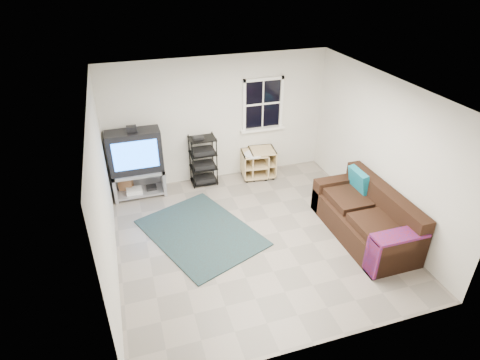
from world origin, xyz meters
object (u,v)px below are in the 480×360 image
object	(u,v)px
tv_unit	(136,158)
sofa	(366,218)
side_table_right	(254,162)
side_table_left	(262,161)
av_rack	(203,163)

from	to	relation	value
tv_unit	sofa	bearing A→B (deg)	-35.06
sofa	side_table_right	bearing A→B (deg)	114.39
side_table_right	sofa	distance (m)	2.79
side_table_left	side_table_right	world-z (taller)	side_table_left
side_table_right	tv_unit	bearing A→B (deg)	-179.63
tv_unit	side_table_left	distance (m)	2.67
side_table_right	side_table_left	bearing A→B (deg)	5.14
tv_unit	sofa	size ratio (longest dim) A/B	0.71
side_table_left	sofa	xyz separation A→B (m)	(0.97, -2.55, 0.00)
side_table_left	side_table_right	bearing A→B (deg)	-174.86
av_rack	side_table_left	distance (m)	1.29
side_table_left	av_rack	bearing A→B (deg)	178.76
side_table_left	tv_unit	bearing A→B (deg)	-179.30
tv_unit	side_table_left	xyz separation A→B (m)	(2.62, 0.03, -0.48)
side_table_right	sofa	bearing A→B (deg)	-65.61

